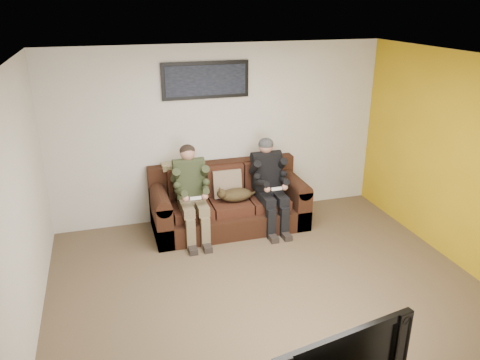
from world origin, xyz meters
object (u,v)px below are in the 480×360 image
object	(u,v)px
person_left	(191,188)
cat	(235,195)
sofa	(228,203)
person_right	(269,179)
framed_poster	(206,80)

from	to	relation	value
person_left	cat	distance (m)	0.66
sofa	person_left	xyz separation A→B (m)	(-0.57, -0.19, 0.39)
sofa	cat	distance (m)	0.27
sofa	person_right	world-z (taller)	person_right
person_right	framed_poster	size ratio (longest dim) A/B	1.05
cat	sofa	bearing A→B (deg)	110.42
sofa	cat	bearing A→B (deg)	-69.58
sofa	cat	size ratio (longest dim) A/B	3.37
person_left	person_right	distance (m)	1.14
cat	framed_poster	distance (m)	1.67
sofa	framed_poster	distance (m)	1.81
person_left	sofa	bearing A→B (deg)	18.01
person_right	cat	xyz separation A→B (m)	(-0.51, 0.02, -0.19)
person_right	framed_poster	xyz separation A→B (m)	(-0.77, 0.57, 1.36)
framed_poster	person_right	bearing A→B (deg)	-36.55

